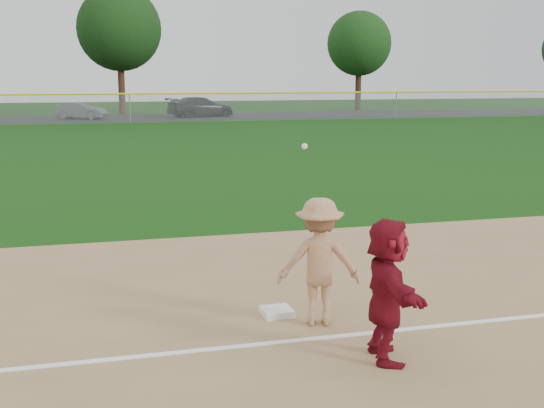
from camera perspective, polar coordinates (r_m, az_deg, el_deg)
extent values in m
plane|color=#113B0B|center=(9.35, 2.38, -9.52)|extent=(160.00, 160.00, 0.00)
cube|color=white|center=(8.63, 3.98, -11.13)|extent=(60.00, 0.10, 0.01)
cube|color=black|center=(54.53, -12.12, 7.07)|extent=(120.00, 10.00, 0.01)
cube|color=white|center=(9.39, 0.41, -9.01)|extent=(0.41, 0.41, 0.09)
imported|color=maroon|center=(7.86, 9.61, -7.09)|extent=(0.74, 1.60, 1.66)
imported|color=#56585D|center=(53.68, -15.72, 7.53)|extent=(4.00, 2.80, 1.25)
imported|color=black|center=(54.88, -5.98, 8.09)|extent=(5.77, 3.68, 1.56)
imported|color=#9E9EA1|center=(8.87, 3.96, -4.83)|extent=(1.20, 0.86, 1.68)
sphere|color=white|center=(8.71, 2.74, 4.84)|extent=(0.08, 0.08, 0.08)
plane|color=#999EA0|center=(48.50, -11.80, 7.84)|extent=(110.00, 0.00, 110.00)
cylinder|color=yellow|center=(48.46, -11.85, 9.02)|extent=(110.00, 0.12, 0.12)
cylinder|color=gray|center=(48.50, -11.80, 7.84)|extent=(0.08, 0.08, 2.00)
cylinder|color=gray|center=(53.45, 10.35, 8.13)|extent=(0.08, 0.08, 2.00)
cylinder|color=#361E13|center=(59.95, -12.46, 9.32)|extent=(0.56, 0.56, 4.10)
sphere|color=black|center=(60.06, -12.66, 14.12)|extent=(7.00, 7.00, 7.00)
cylinder|color=#311D12|center=(65.96, 7.22, 9.38)|extent=(0.56, 0.56, 3.64)
sphere|color=#12340F|center=(66.01, 7.31, 13.18)|extent=(6.00, 6.00, 6.00)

